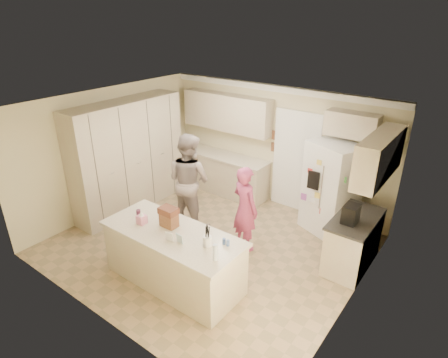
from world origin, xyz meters
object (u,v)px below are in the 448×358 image
Objects in this scene: utensil_crock at (207,241)px; teen_boy at (189,180)px; tissue_box at (142,220)px; island_base at (174,258)px; teen_girl at (245,209)px; dollhouse_body at (169,220)px; refrigerator at (331,189)px; coffee_maker at (351,214)px.

utensil_crock is 2.20m from teen_boy.
teen_boy is (-0.45, 1.61, -0.04)m from tissue_box.
island_base is at bearing -175.60° from utensil_crock.
teen_girl reaches higher than utensil_crock.
island_base is 0.62m from dollhouse_body.
dollhouse_body is (-0.80, 0.05, 0.04)m from utensil_crock.
teen_boy reaches higher than tissue_box.
utensil_crock is at bearing -81.70° from refrigerator.
teen_boy is (-0.85, 1.41, -0.08)m from dollhouse_body.
coffee_maker is at bearing -172.17° from teen_boy.
teen_boy is (-3.05, -0.39, -0.12)m from coffee_maker.
utensil_crock is at bearing -3.58° from dollhouse_body.
refrigerator is 6.00× the size of coffee_maker.
coffee_maker is 1.77m from teen_girl.
refrigerator is 1.13× the size of teen_girl.
teen_girl is at bearing 101.90° from utensil_crock.
utensil_crock is at bearing 4.40° from island_base.
refrigerator is at bearing 58.17° from tissue_box.
dollhouse_body is (-1.48, -2.83, 0.14)m from refrigerator.
utensil_crock is at bearing 7.13° from tissue_box.
dollhouse_body is at bearing 87.17° from teen_girl.
teen_boy is at bearing 15.46° from teen_girl.
teen_girl is (0.90, 1.57, -0.20)m from tissue_box.
coffee_maker is at bearing 52.88° from utensil_crock.
refrigerator reaches higher than dollhouse_body.
dollhouse_body reaches higher than utensil_crock.
tissue_box is (-0.55, -0.10, 0.56)m from island_base.
coffee_maker is 0.14× the size of island_base.
tissue_box is 0.09× the size of teen_girl.
coffee_maker is 2.87m from island_base.
island_base is (-2.05, -1.90, -0.63)m from coffee_maker.
tissue_box is at bearing 106.13° from teen_boy.
teen_girl is at bearing -102.24° from refrigerator.
island_base is 1.55m from teen_girl.
refrigerator is at bearing 76.73° from utensil_crock.
teen_boy is at bearing -172.72° from coffee_maker.
teen_boy reaches higher than coffee_maker.
tissue_box is (-2.60, -2.00, -0.07)m from coffee_maker.
dollhouse_body is (-2.20, -1.80, -0.03)m from coffee_maker.
island_base is 15.71× the size of tissue_box.
utensil_crock reaches higher than island_base.
refrigerator is 3.19m from dollhouse_body.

